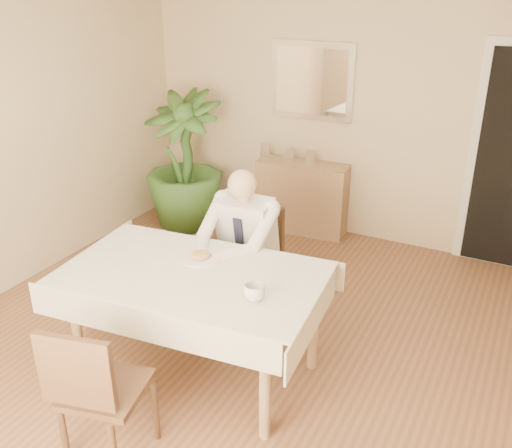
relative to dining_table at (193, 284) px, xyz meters
The scene contains 16 objects.
room 0.68m from the dining_table, 31.68° to the left, with size 5.00×5.02×2.60m.
mirror 2.76m from the dining_table, 95.65° to the left, with size 0.86×0.04×0.76m.
dining_table is the anchor object (origin of this frame).
chair_far 0.90m from the dining_table, 90.00° to the left, with size 0.43×0.44×0.88m.
chair_near 0.95m from the dining_table, 91.45° to the right, with size 0.51×0.51×0.89m.
seated_man 0.59m from the dining_table, 90.00° to the left, with size 0.48×0.72×1.24m.
plate 0.21m from the dining_table, 105.09° to the left, with size 0.26×0.26×0.02m, color white.
food 0.22m from the dining_table, 105.09° to the left, with size 0.14×0.14×0.06m, color olive.
knife 0.17m from the dining_table, 94.44° to the left, with size 0.01×0.01×0.13m, color silver.
fork 0.19m from the dining_table, 125.83° to the left, with size 0.01×0.01×0.13m, color silver.
coffee_mug 0.54m from the dining_table, 12.10° to the right, with size 0.13×0.13×0.10m, color white.
sideboard 2.49m from the dining_table, 95.99° to the left, with size 0.94×0.32×0.75m, color #8F6B4B.
photo_frame_left 2.56m from the dining_table, 105.78° to the left, with size 0.10×0.02×0.14m, color silver.
photo_frame_center 2.51m from the dining_table, 99.66° to the left, with size 0.10×0.02×0.14m, color silver.
photo_frame_right 2.51m from the dining_table, 94.43° to the left, with size 0.10×0.02×0.14m, color silver.
potted_palm 2.48m from the dining_table, 125.15° to the left, with size 0.81×0.81×1.44m, color #2B4F1D.
Camera 1 is at (1.65, -2.84, 2.56)m, focal length 40.00 mm.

